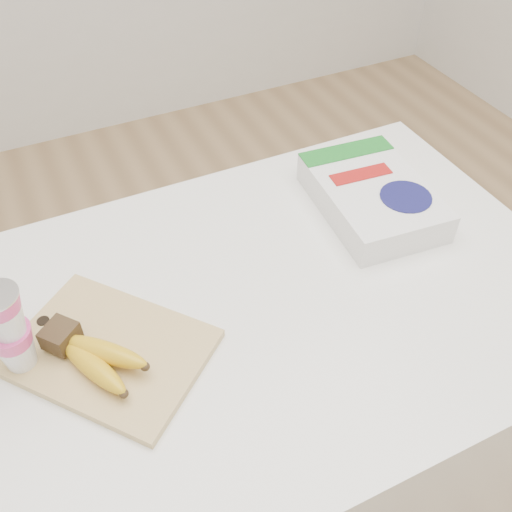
{
  "coord_description": "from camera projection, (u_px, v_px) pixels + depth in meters",
  "views": [
    {
      "loc": [
        -0.28,
        -0.57,
        1.53
      ],
      "look_at": [
        0.02,
        0.06,
        0.85
      ],
      "focal_mm": 40.0,
      "sensor_mm": 36.0,
      "label": 1
    }
  ],
  "objects": [
    {
      "name": "cutting_board",
      "position": [
        109.0,
        351.0,
        0.87
      ],
      "size": [
        0.35,
        0.36,
        0.01
      ],
      "primitive_type": "cube",
      "rotation": [
        0.0,
        0.0,
        0.69
      ],
      "color": "#DBC578",
      "rests_on": "table"
    },
    {
      "name": "cereal_box",
      "position": [
        372.0,
        196.0,
        1.1
      ],
      "size": [
        0.22,
        0.3,
        0.06
      ],
      "rotation": [
        0.0,
        0.0,
        -0.09
      ],
      "color": "white",
      "rests_on": "table"
    },
    {
      "name": "table",
      "position": [
        261.0,
        421.0,
        1.24
      ],
      "size": [
        1.08,
        0.72,
        0.81
      ],
      "primitive_type": "cube",
      "color": "white",
      "rests_on": "ground"
    },
    {
      "name": "bananas",
      "position": [
        92.0,
        355.0,
        0.83
      ],
      "size": [
        0.15,
        0.18,
        0.05
      ],
      "color": "#382816",
      "rests_on": "cutting_board"
    },
    {
      "name": "yogurt_stack",
      "position": [
        8.0,
        328.0,
        0.79
      ],
      "size": [
        0.07,
        0.07,
        0.15
      ],
      "color": "white",
      "rests_on": "cutting_board"
    }
  ]
}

